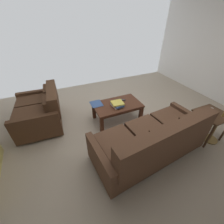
{
  "coord_description": "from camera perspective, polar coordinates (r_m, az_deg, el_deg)",
  "views": [
    {
      "loc": [
        1.26,
        2.18,
        2.11
      ],
      "look_at": [
        0.46,
        0.36,
        0.69
      ],
      "focal_mm": 22.81,
      "sensor_mm": 36.0,
      "label": 1
    }
  ],
  "objects": [
    {
      "name": "ground_plane",
      "position": [
        3.28,
        4.9,
        -4.61
      ],
      "size": [
        5.79,
        4.86,
        0.01
      ],
      "primitive_type": "cube",
      "color": "tan"
    },
    {
      "name": "sofa_main",
      "position": [
        2.48,
        16.02,
        -10.95
      ],
      "size": [
        2.01,
        1.02,
        0.88
      ],
      "color": "black",
      "rests_on": "ground"
    },
    {
      "name": "loveseat_near",
      "position": [
        3.42,
        -26.62,
        0.44
      ],
      "size": [
        0.94,
        1.22,
        0.82
      ],
      "color": "black",
      "rests_on": "ground"
    },
    {
      "name": "coffee_table",
      "position": [
        3.19,
        2.12,
        2.2
      ],
      "size": [
        1.04,
        0.62,
        0.42
      ],
      "color": "#4C2819",
      "rests_on": "ground"
    },
    {
      "name": "end_table",
      "position": [
        3.23,
        34.86,
        -1.79
      ],
      "size": [
        0.5,
        0.5,
        0.58
      ],
      "color": "#472D1C",
      "rests_on": "ground"
    },
    {
      "name": "coffee_mug",
      "position": [
        3.13,
        34.66,
        0.47
      ],
      "size": [
        0.1,
        0.08,
        0.1
      ],
      "color": "white",
      "rests_on": "end_table"
    },
    {
      "name": "book_stack",
      "position": [
        3.07,
        2.09,
        3.21
      ],
      "size": [
        0.26,
        0.31,
        0.09
      ],
      "color": "silver",
      "rests_on": "coffee_table"
    },
    {
      "name": "tv_remote",
      "position": [
        3.3,
        4.03,
        4.88
      ],
      "size": [
        0.16,
        0.12,
        0.02
      ],
      "color": "black",
      "rests_on": "coffee_table"
    },
    {
      "name": "loose_magazine",
      "position": [
        3.17,
        -6.3,
        3.31
      ],
      "size": [
        0.25,
        0.29,
        0.01
      ],
      "primitive_type": "cube",
      "rotation": [
        0.0,
        0.0,
        3.13
      ],
      "color": "#385693",
      "rests_on": "coffee_table"
    }
  ]
}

